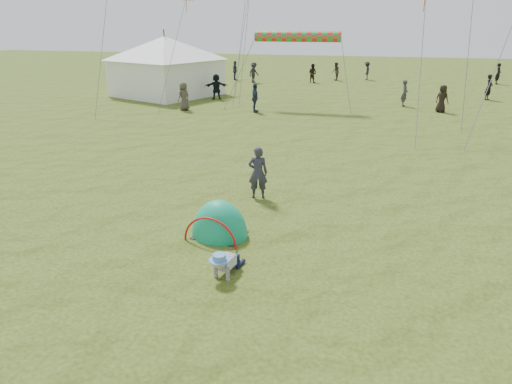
% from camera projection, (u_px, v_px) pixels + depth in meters
% --- Properties ---
extents(ground, '(140.00, 140.00, 0.00)m').
position_uv_depth(ground, '(251.00, 268.00, 10.05)').
color(ground, '#233C12').
extents(crawling_toddler, '(0.70, 0.89, 0.62)m').
position_uv_depth(crawling_toddler, '(225.00, 262.00, 9.67)').
color(crawling_toddler, black).
rests_on(crawling_toddler, ground).
extents(popup_tent, '(1.59, 1.37, 1.90)m').
position_uv_depth(popup_tent, '(220.00, 235.00, 11.59)').
color(popup_tent, '#0B7E3F').
rests_on(popup_tent, ground).
extents(standing_adult, '(0.67, 0.52, 1.62)m').
position_uv_depth(standing_adult, '(258.00, 173.00, 13.80)').
color(standing_adult, '#292835').
rests_on(standing_adult, ground).
extents(event_marquee, '(8.41, 8.41, 4.48)m').
position_uv_depth(event_marquee, '(166.00, 64.00, 33.20)').
color(event_marquee, white).
rests_on(event_marquee, ground).
extents(crowd_person_0, '(0.56, 0.73, 1.79)m').
position_uv_depth(crowd_person_0, '(498.00, 74.00, 39.75)').
color(crowd_person_0, black).
rests_on(crowd_person_0, ground).
extents(crowd_person_1, '(0.74, 0.89, 1.65)m').
position_uv_depth(crowd_person_1, '(336.00, 71.00, 42.36)').
color(crowd_person_1, '#373028').
rests_on(crowd_person_1, ground).
extents(crowd_person_2, '(1.03, 0.55, 1.68)m').
position_uv_depth(crowd_person_2, '(212.00, 66.00, 47.79)').
color(crowd_person_2, black).
rests_on(crowd_person_2, ground).
extents(crowd_person_3, '(1.10, 1.32, 1.77)m').
position_uv_depth(crowd_person_3, '(254.00, 73.00, 40.74)').
color(crowd_person_3, black).
rests_on(crowd_person_3, ground).
extents(crowd_person_4, '(0.95, 0.87, 1.62)m').
position_uv_depth(crowd_person_4, '(442.00, 99.00, 27.25)').
color(crowd_person_4, black).
rests_on(crowd_person_4, ground).
extents(crowd_person_5, '(1.66, 0.59, 1.77)m').
position_uv_depth(crowd_person_5, '(181.00, 65.00, 47.58)').
color(crowd_person_5, black).
rests_on(crowd_person_5, ground).
extents(crowd_person_6, '(0.43, 0.63, 1.66)m').
position_uv_depth(crowd_person_6, '(405.00, 93.00, 29.21)').
color(crowd_person_6, '#2E2F37').
rests_on(crowd_person_6, ground).
extents(crowd_person_8, '(0.93, 1.09, 1.74)m').
position_uv_depth(crowd_person_8, '(235.00, 71.00, 42.57)').
color(crowd_person_8, '#262E3E').
rests_on(crowd_person_8, ground).
extents(crowd_person_10, '(0.84, 0.98, 1.69)m').
position_uv_depth(crowd_person_10, '(184.00, 96.00, 27.84)').
color(crowd_person_10, '#40392F').
rests_on(crowd_person_10, ground).
extents(crowd_person_11, '(1.68, 1.13, 1.74)m').
position_uv_depth(crowd_person_11, '(216.00, 87.00, 31.90)').
color(crowd_person_11, black).
rests_on(crowd_person_11, ground).
extents(crowd_person_12, '(0.67, 0.76, 1.73)m').
position_uv_depth(crowd_person_12, '(489.00, 87.00, 31.61)').
color(crowd_person_12, black).
rests_on(crowd_person_12, ground).
extents(crowd_person_13, '(0.99, 0.92, 1.65)m').
position_uv_depth(crowd_person_13, '(312.00, 73.00, 40.85)').
color(crowd_person_13, black).
rests_on(crowd_person_13, ground).
extents(crowd_person_14, '(0.58, 1.05, 1.70)m').
position_uv_depth(crowd_person_14, '(255.00, 98.00, 27.24)').
color(crowd_person_14, '#253244').
rests_on(crowd_person_14, ground).
extents(crowd_person_15, '(0.64, 1.09, 1.67)m').
position_uv_depth(crowd_person_15, '(367.00, 71.00, 42.76)').
color(crowd_person_15, black).
rests_on(crowd_person_15, ground).
extents(rainbow_tube_kite, '(5.26, 0.64, 0.64)m').
position_uv_depth(rainbow_tube_kite, '(297.00, 36.00, 27.69)').
color(rainbow_tube_kite, red).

